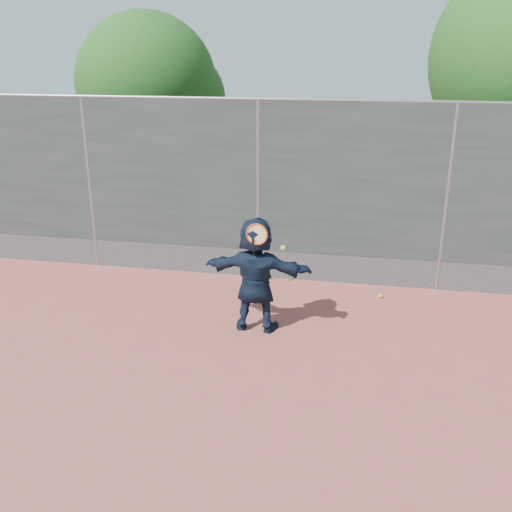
# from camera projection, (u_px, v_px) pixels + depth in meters

# --- Properties ---
(ground) EXTENTS (80.00, 80.00, 0.00)m
(ground) POSITION_uv_depth(u_px,v_px,m) (203.00, 385.00, 6.72)
(ground) COLOR #9E4C42
(ground) RESTS_ON ground
(player) EXTENTS (1.53, 0.52, 1.63)m
(player) POSITION_uv_depth(u_px,v_px,m) (256.00, 275.00, 7.84)
(player) COLOR #121E32
(player) RESTS_ON ground
(ball_ground) EXTENTS (0.07, 0.07, 0.07)m
(ball_ground) POSITION_uv_depth(u_px,v_px,m) (380.00, 296.00, 9.07)
(ball_ground) COLOR #B7DC30
(ball_ground) RESTS_ON ground
(fence) EXTENTS (20.00, 0.06, 3.03)m
(fence) POSITION_uv_depth(u_px,v_px,m) (258.00, 188.00, 9.41)
(fence) COLOR #38423D
(fence) RESTS_ON ground
(swing_action) EXTENTS (0.54, 0.21, 0.51)m
(swing_action) POSITION_uv_depth(u_px,v_px,m) (259.00, 237.00, 7.42)
(swing_action) COLOR #C64C12
(swing_action) RESTS_ON ground
(tree_left) EXTENTS (3.15, 3.00, 4.53)m
(tree_left) POSITION_uv_depth(u_px,v_px,m) (155.00, 88.00, 12.27)
(tree_left) COLOR #382314
(tree_left) RESTS_ON ground
(weed_clump) EXTENTS (0.68, 0.07, 0.30)m
(weed_clump) POSITION_uv_depth(u_px,v_px,m) (274.00, 273.00, 9.75)
(weed_clump) COLOR #387226
(weed_clump) RESTS_ON ground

